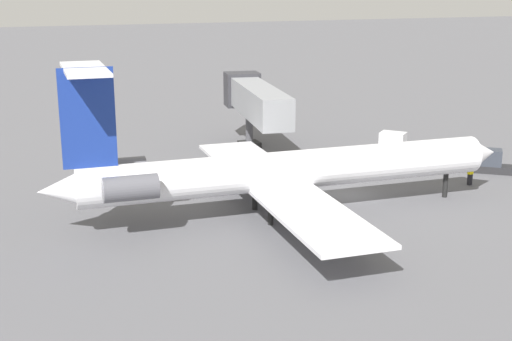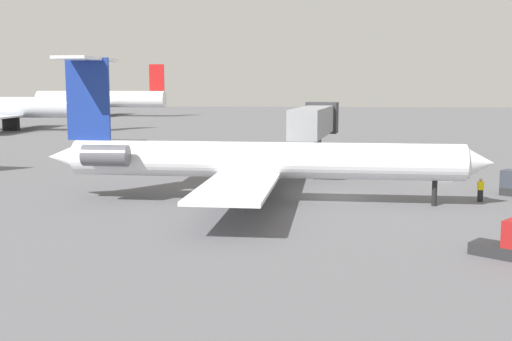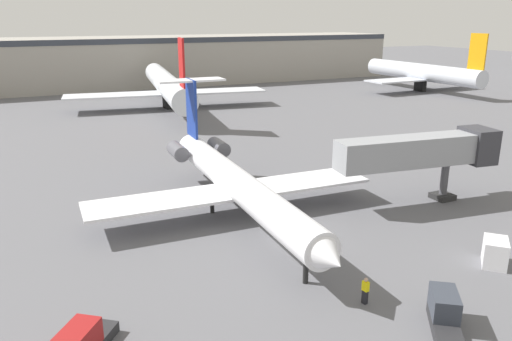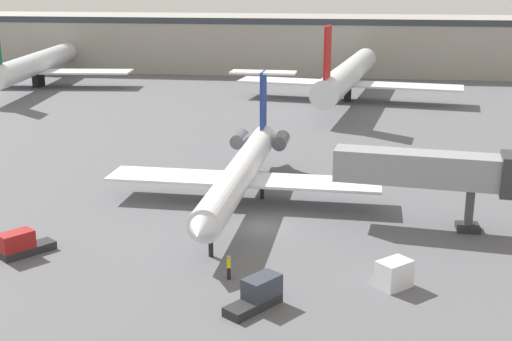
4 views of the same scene
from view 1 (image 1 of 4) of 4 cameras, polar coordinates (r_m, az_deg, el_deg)
The scene contains 6 objects.
ground_plane at distance 51.40m, azimuth 7.33°, elevation -2.06°, with size 400.00×400.00×0.10m, color #5B5B60.
regional_jet at distance 45.84m, azimuth 1.63°, elevation 0.05°, with size 24.84×31.82×10.24m.
jet_bridge at distance 62.55m, azimuth -0.12°, elevation 5.77°, with size 15.58×4.80×6.52m.
ground_crew_marshaller at distance 55.72m, azimuth 16.96°, elevation -0.27°, with size 0.32×0.44×1.69m.
baggage_tug_trailing at distance 59.87m, azimuth 18.42°, elevation 0.64°, with size 3.47×4.06×1.90m.
cargo_container_uld at distance 64.40m, azimuth 11.01°, elevation 2.24°, with size 2.63×2.61×1.86m.
Camera 1 is at (-43.50, 22.74, 15.18)m, focal length 49.40 mm.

